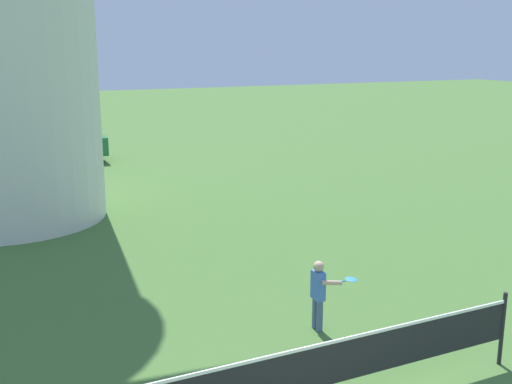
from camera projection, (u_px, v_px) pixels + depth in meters
tennis_net at (326, 364)px, 7.57m from camera, size 5.93×0.06×1.10m
player_far at (320, 291)px, 9.90m from camera, size 0.70×0.49×1.17m
parked_car_green at (50, 143)px, 23.80m from camera, size 4.14×1.91×1.56m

